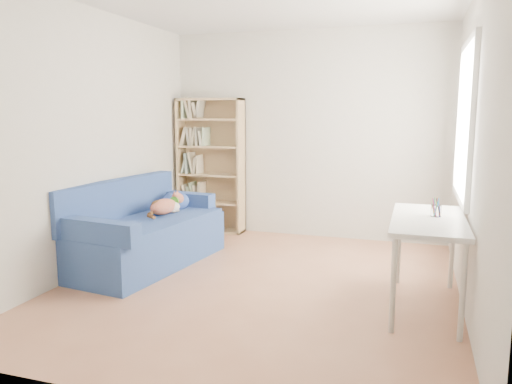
# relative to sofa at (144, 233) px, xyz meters

# --- Properties ---
(ground) EXTENTS (4.00, 4.00, 0.00)m
(ground) POSITION_rel_sofa_xyz_m (1.35, -0.26, -0.33)
(ground) COLOR #AA6D4D
(ground) RESTS_ON ground
(room_shell) EXTENTS (3.54, 4.04, 2.62)m
(room_shell) POSITION_rel_sofa_xyz_m (1.45, -0.23, 1.30)
(room_shell) COLOR silver
(room_shell) RESTS_ON ground
(sofa) EXTENTS (1.08, 1.90, 0.89)m
(sofa) POSITION_rel_sofa_xyz_m (0.00, 0.00, 0.00)
(sofa) COLOR navy
(sofa) RESTS_ON ground
(bookshelf) EXTENTS (0.88, 0.27, 1.76)m
(bookshelf) POSITION_rel_sofa_xyz_m (0.09, 1.59, 0.48)
(bookshelf) COLOR tan
(bookshelf) RESTS_ON ground
(desk) EXTENTS (0.56, 1.23, 0.75)m
(desk) POSITION_rel_sofa_xyz_m (2.80, -0.37, 0.34)
(desk) COLOR white
(desk) RESTS_ON ground
(pen_cup) EXTENTS (0.08, 0.08, 0.16)m
(pen_cup) POSITION_rel_sofa_xyz_m (2.85, -0.29, 0.48)
(pen_cup) COLOR white
(pen_cup) RESTS_ON desk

